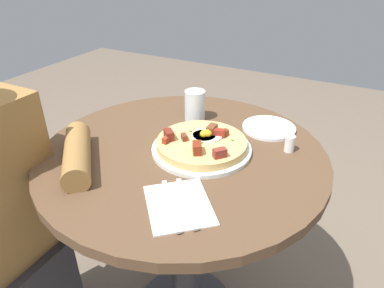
{
  "coord_description": "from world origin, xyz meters",
  "views": [
    {
      "loc": [
        -0.74,
        -0.42,
        1.25
      ],
      "look_at": [
        0.01,
        -0.03,
        0.76
      ],
      "focal_mm": 32.03,
      "sensor_mm": 36.0,
      "label": 1
    }
  ],
  "objects_px": {
    "bread_plate": "(269,128)",
    "salt_shaker": "(290,144)",
    "dining_table": "(183,197)",
    "water_glass": "(195,106)",
    "breakfast_pizza": "(202,143)",
    "fork": "(187,202)",
    "pizza_plate": "(201,149)",
    "knife": "(171,205)"
  },
  "relations": [
    {
      "from": "dining_table",
      "to": "bread_plate",
      "type": "distance_m",
      "value": 0.35
    },
    {
      "from": "breakfast_pizza",
      "to": "fork",
      "type": "height_order",
      "value": "breakfast_pizza"
    },
    {
      "from": "salt_shaker",
      "to": "fork",
      "type": "bearing_deg",
      "value": 156.65
    },
    {
      "from": "dining_table",
      "to": "breakfast_pizza",
      "type": "relative_size",
      "value": 3.21
    },
    {
      "from": "dining_table",
      "to": "water_glass",
      "type": "bearing_deg",
      "value": 17.22
    },
    {
      "from": "knife",
      "to": "salt_shaker",
      "type": "distance_m",
      "value": 0.41
    },
    {
      "from": "bread_plate",
      "to": "pizza_plate",
      "type": "bearing_deg",
      "value": 148.8
    },
    {
      "from": "dining_table",
      "to": "bread_plate",
      "type": "xyz_separation_m",
      "value": [
        0.24,
        -0.18,
        0.18
      ]
    },
    {
      "from": "pizza_plate",
      "to": "water_glass",
      "type": "relative_size",
      "value": 2.8
    },
    {
      "from": "dining_table",
      "to": "water_glass",
      "type": "xyz_separation_m",
      "value": [
        0.19,
        0.06,
        0.23
      ]
    },
    {
      "from": "salt_shaker",
      "to": "pizza_plate",
      "type": "bearing_deg",
      "value": 116.98
    },
    {
      "from": "breakfast_pizza",
      "to": "pizza_plate",
      "type": "bearing_deg",
      "value": 149.51
    },
    {
      "from": "breakfast_pizza",
      "to": "dining_table",
      "type": "bearing_deg",
      "value": 113.06
    },
    {
      "from": "pizza_plate",
      "to": "fork",
      "type": "xyz_separation_m",
      "value": [
        -0.23,
        -0.08,
        0.0
      ]
    },
    {
      "from": "knife",
      "to": "bread_plate",
      "type": "bearing_deg",
      "value": -51.6
    },
    {
      "from": "pizza_plate",
      "to": "fork",
      "type": "bearing_deg",
      "value": -161.81
    },
    {
      "from": "water_glass",
      "to": "salt_shaker",
      "type": "relative_size",
      "value": 2.09
    },
    {
      "from": "breakfast_pizza",
      "to": "fork",
      "type": "xyz_separation_m",
      "value": [
        -0.23,
        -0.07,
        -0.02
      ]
    },
    {
      "from": "fork",
      "to": "water_glass",
      "type": "distance_m",
      "value": 0.44
    },
    {
      "from": "bread_plate",
      "to": "salt_shaker",
      "type": "bearing_deg",
      "value": -139.47
    },
    {
      "from": "breakfast_pizza",
      "to": "knife",
      "type": "relative_size",
      "value": 1.42
    },
    {
      "from": "knife",
      "to": "water_glass",
      "type": "relative_size",
      "value": 1.77
    },
    {
      "from": "bread_plate",
      "to": "fork",
      "type": "distance_m",
      "value": 0.45
    },
    {
      "from": "dining_table",
      "to": "knife",
      "type": "bearing_deg",
      "value": -156.92
    },
    {
      "from": "pizza_plate",
      "to": "breakfast_pizza",
      "type": "bearing_deg",
      "value": -30.49
    },
    {
      "from": "dining_table",
      "to": "breakfast_pizza",
      "type": "bearing_deg",
      "value": -66.94
    },
    {
      "from": "fork",
      "to": "knife",
      "type": "distance_m",
      "value": 0.04
    },
    {
      "from": "pizza_plate",
      "to": "fork",
      "type": "relative_size",
      "value": 1.58
    },
    {
      "from": "pizza_plate",
      "to": "fork",
      "type": "height_order",
      "value": "pizza_plate"
    },
    {
      "from": "water_glass",
      "to": "knife",
      "type": "bearing_deg",
      "value": -159.54
    },
    {
      "from": "knife",
      "to": "pizza_plate",
      "type": "bearing_deg",
      "value": -30.65
    },
    {
      "from": "pizza_plate",
      "to": "breakfast_pizza",
      "type": "height_order",
      "value": "breakfast_pizza"
    },
    {
      "from": "fork",
      "to": "water_glass",
      "type": "height_order",
      "value": "water_glass"
    },
    {
      "from": "water_glass",
      "to": "breakfast_pizza",
      "type": "bearing_deg",
      "value": -147.26
    },
    {
      "from": "bread_plate",
      "to": "dining_table",
      "type": "bearing_deg",
      "value": 142.67
    },
    {
      "from": "breakfast_pizza",
      "to": "bread_plate",
      "type": "bearing_deg",
      "value": -31.2
    },
    {
      "from": "knife",
      "to": "dining_table",
      "type": "bearing_deg",
      "value": -18.37
    },
    {
      "from": "bread_plate",
      "to": "knife",
      "type": "distance_m",
      "value": 0.48
    },
    {
      "from": "bread_plate",
      "to": "fork",
      "type": "height_order",
      "value": "bread_plate"
    },
    {
      "from": "fork",
      "to": "knife",
      "type": "bearing_deg",
      "value": 90.0
    },
    {
      "from": "fork",
      "to": "salt_shaker",
      "type": "xyz_separation_m",
      "value": [
        0.34,
        -0.15,
        0.02
      ]
    },
    {
      "from": "pizza_plate",
      "to": "knife",
      "type": "bearing_deg",
      "value": -169.21
    }
  ]
}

